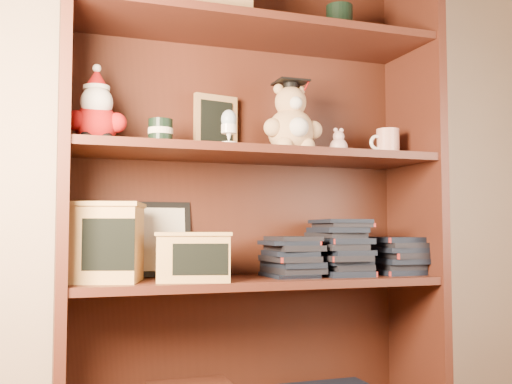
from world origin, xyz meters
TOP-DOWN VIEW (x-y plane):
  - bookcase at (-0.22, 1.36)m, footprint 1.20×0.35m
  - shelf_lower at (-0.22, 1.30)m, footprint 1.14×0.33m
  - shelf_upper at (-0.22, 1.30)m, footprint 1.14×0.33m
  - santa_plush at (-0.71, 1.30)m, footprint 0.17×0.12m
  - teachers_tin at (-0.52, 1.31)m, footprint 0.08×0.08m
  - chalkboard_plaque at (-0.32, 1.42)m, footprint 0.15×0.10m
  - egg_cup at (-0.33, 1.23)m, footprint 0.05×0.05m
  - grad_teddy_bear at (-0.10, 1.30)m, footprint 0.20×0.17m
  - pink_figurine at (0.07, 1.30)m, footprint 0.06×0.06m
  - teacher_mug at (0.26, 1.30)m, footprint 0.11×0.08m
  - certificate_frame at (-0.50, 1.44)m, footprint 0.19×0.05m
  - treats_box at (-0.68, 1.30)m, footprint 0.26×0.26m
  - pencils_box at (-0.43, 1.24)m, footprint 0.25×0.21m
  - book_stack_left at (-0.10, 1.30)m, footprint 0.14×0.20m
  - book_stack_mid at (0.07, 1.30)m, footprint 0.14×0.20m
  - book_stack_right at (0.28, 1.30)m, footprint 0.14×0.20m

SIDE VIEW (x-z plane):
  - shelf_lower at x=-0.22m, z-range 0.53..0.55m
  - book_stack_right at x=0.28m, z-range 0.55..0.66m
  - book_stack_left at x=-0.10m, z-range 0.55..0.68m
  - pencils_box at x=-0.43m, z-range 0.55..0.69m
  - book_stack_mid at x=0.07m, z-range 0.55..0.73m
  - treats_box at x=-0.68m, z-range 0.55..0.78m
  - certificate_frame at x=-0.50m, z-range 0.55..0.79m
  - bookcase at x=-0.22m, z-range -0.02..1.58m
  - shelf_upper at x=-0.22m, z-range 0.93..0.95m
  - pink_figurine at x=0.07m, z-range 0.94..1.03m
  - teachers_tin at x=-0.52m, z-range 0.95..1.03m
  - teacher_mug at x=0.26m, z-range 0.95..1.05m
  - egg_cup at x=-0.33m, z-range 0.95..1.07m
  - santa_plush at x=-0.71m, z-range 0.92..1.16m
  - grad_teddy_bear at x=-0.10m, z-range 0.92..1.16m
  - chalkboard_plaque at x=-0.32m, z-range 0.95..1.14m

